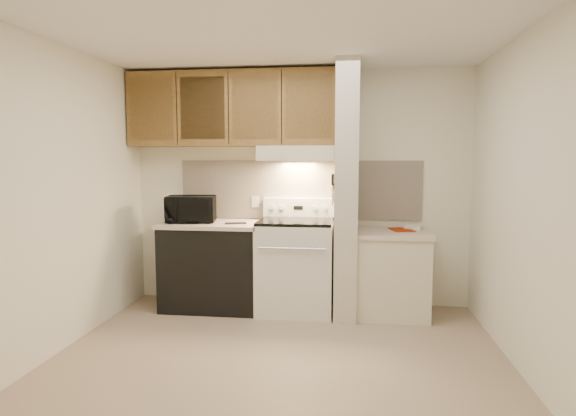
# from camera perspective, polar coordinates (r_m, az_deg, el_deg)

# --- Properties ---
(floor) EXTENTS (3.60, 3.60, 0.00)m
(floor) POSITION_cam_1_polar(r_m,az_deg,el_deg) (4.03, -0.99, -17.10)
(floor) COLOR tan
(floor) RESTS_ON ground
(ceiling) EXTENTS (3.60, 3.60, 0.00)m
(ceiling) POSITION_cam_1_polar(r_m,az_deg,el_deg) (3.82, -1.06, 19.90)
(ceiling) COLOR white
(ceiling) RESTS_ON wall_back
(wall_back) EXTENTS (3.60, 2.50, 0.02)m
(wall_back) POSITION_cam_1_polar(r_m,az_deg,el_deg) (5.21, 1.35, 2.34)
(wall_back) COLOR white
(wall_back) RESTS_ON floor
(wall_left) EXTENTS (0.02, 3.00, 2.50)m
(wall_left) POSITION_cam_1_polar(r_m,az_deg,el_deg) (4.36, -25.12, 1.07)
(wall_left) COLOR white
(wall_left) RESTS_ON floor
(wall_right) EXTENTS (0.02, 3.00, 2.50)m
(wall_right) POSITION_cam_1_polar(r_m,az_deg,el_deg) (3.90, 26.17, 0.50)
(wall_right) COLOR white
(wall_right) RESTS_ON floor
(backsplash) EXTENTS (2.60, 0.02, 0.63)m
(backsplash) POSITION_cam_1_polar(r_m,az_deg,el_deg) (5.20, 1.34, 2.17)
(backsplash) COLOR white
(backsplash) RESTS_ON wall_back
(range_body) EXTENTS (0.76, 0.65, 0.92)m
(range_body) POSITION_cam_1_polar(r_m,az_deg,el_deg) (4.98, 0.92, -7.01)
(range_body) COLOR silver
(range_body) RESTS_ON floor
(oven_window) EXTENTS (0.50, 0.01, 0.30)m
(oven_window) POSITION_cam_1_polar(r_m,az_deg,el_deg) (4.67, 0.48, -7.40)
(oven_window) COLOR black
(oven_window) RESTS_ON range_body
(oven_handle) EXTENTS (0.65, 0.02, 0.02)m
(oven_handle) POSITION_cam_1_polar(r_m,az_deg,el_deg) (4.58, 0.43, -4.84)
(oven_handle) COLOR silver
(oven_handle) RESTS_ON range_body
(cooktop) EXTENTS (0.74, 0.64, 0.03)m
(cooktop) POSITION_cam_1_polar(r_m,az_deg,el_deg) (4.90, 0.93, -1.59)
(cooktop) COLOR black
(cooktop) RESTS_ON range_body
(range_backguard) EXTENTS (0.76, 0.08, 0.20)m
(range_backguard) POSITION_cam_1_polar(r_m,az_deg,el_deg) (5.17, 1.28, 0.09)
(range_backguard) COLOR silver
(range_backguard) RESTS_ON range_body
(range_display) EXTENTS (0.10, 0.01, 0.04)m
(range_display) POSITION_cam_1_polar(r_m,az_deg,el_deg) (5.13, 1.23, 0.04)
(range_display) COLOR black
(range_display) RESTS_ON range_backguard
(range_knob_left_outer) EXTENTS (0.05, 0.02, 0.05)m
(range_knob_left_outer) POSITION_cam_1_polar(r_m,az_deg,el_deg) (5.16, -1.87, 0.07)
(range_knob_left_outer) COLOR silver
(range_knob_left_outer) RESTS_ON range_backguard
(range_knob_left_inner) EXTENTS (0.05, 0.02, 0.05)m
(range_knob_left_inner) POSITION_cam_1_polar(r_m,az_deg,el_deg) (5.14, -0.77, 0.06)
(range_knob_left_inner) COLOR silver
(range_knob_left_inner) RESTS_ON range_backguard
(range_knob_right_inner) EXTENTS (0.05, 0.02, 0.05)m
(range_knob_right_inner) POSITION_cam_1_polar(r_m,az_deg,el_deg) (5.11, 3.23, 0.01)
(range_knob_right_inner) COLOR silver
(range_knob_right_inner) RESTS_ON range_backguard
(range_knob_right_outer) EXTENTS (0.05, 0.02, 0.05)m
(range_knob_right_outer) POSITION_cam_1_polar(r_m,az_deg,el_deg) (5.10, 4.35, -0.01)
(range_knob_right_outer) COLOR silver
(range_knob_right_outer) RESTS_ON range_backguard
(dishwasher_front) EXTENTS (1.00, 0.63, 0.87)m
(dishwasher_front) POSITION_cam_1_polar(r_m,az_deg,el_deg) (5.17, -8.89, -6.90)
(dishwasher_front) COLOR black
(dishwasher_front) RESTS_ON floor
(left_countertop) EXTENTS (1.04, 0.67, 0.04)m
(left_countertop) POSITION_cam_1_polar(r_m,az_deg,el_deg) (5.09, -8.97, -1.90)
(left_countertop) COLOR beige
(left_countertop) RESTS_ON dishwasher_front
(spoon_rest) EXTENTS (0.22, 0.14, 0.01)m
(spoon_rest) POSITION_cam_1_polar(r_m,az_deg,el_deg) (4.92, -6.23, -1.80)
(spoon_rest) COLOR black
(spoon_rest) RESTS_ON left_countertop
(teal_jar) EXTENTS (0.12, 0.12, 0.11)m
(teal_jar) POSITION_cam_1_polar(r_m,az_deg,el_deg) (5.29, -12.27, -0.85)
(teal_jar) COLOR #275A5A
(teal_jar) RESTS_ON left_countertop
(outlet) EXTENTS (0.08, 0.01, 0.12)m
(outlet) POSITION_cam_1_polar(r_m,az_deg,el_deg) (5.27, -3.88, 0.73)
(outlet) COLOR beige
(outlet) RESTS_ON backsplash
(microwave) EXTENTS (0.54, 0.41, 0.27)m
(microwave) POSITION_cam_1_polar(r_m,az_deg,el_deg) (5.11, -11.43, -0.13)
(microwave) COLOR black
(microwave) RESTS_ON left_countertop
(partition_pillar) EXTENTS (0.22, 0.70, 2.50)m
(partition_pillar) POSITION_cam_1_polar(r_m,az_deg,el_deg) (4.83, 6.95, 2.01)
(partition_pillar) COLOR beige
(partition_pillar) RESTS_ON floor
(pillar_trim) EXTENTS (0.01, 0.70, 0.04)m
(pillar_trim) POSITION_cam_1_polar(r_m,az_deg,el_deg) (4.83, 5.58, 2.62)
(pillar_trim) COLOR brown
(pillar_trim) RESTS_ON partition_pillar
(knife_strip) EXTENTS (0.02, 0.42, 0.04)m
(knife_strip) POSITION_cam_1_polar(r_m,az_deg,el_deg) (4.78, 5.49, 2.83)
(knife_strip) COLOR black
(knife_strip) RESTS_ON partition_pillar
(knife_blade_a) EXTENTS (0.01, 0.03, 0.16)m
(knife_blade_a) POSITION_cam_1_polar(r_m,az_deg,el_deg) (4.63, 5.27, 1.49)
(knife_blade_a) COLOR silver
(knife_blade_a) RESTS_ON knife_strip
(knife_handle_a) EXTENTS (0.02, 0.02, 0.10)m
(knife_handle_a) POSITION_cam_1_polar(r_m,az_deg,el_deg) (4.62, 5.29, 3.34)
(knife_handle_a) COLOR black
(knife_handle_a) RESTS_ON knife_strip
(knife_blade_b) EXTENTS (0.01, 0.04, 0.18)m
(knife_blade_b) POSITION_cam_1_polar(r_m,az_deg,el_deg) (4.69, 5.30, 1.43)
(knife_blade_b) COLOR silver
(knife_blade_b) RESTS_ON knife_strip
(knife_handle_b) EXTENTS (0.02, 0.02, 0.10)m
(knife_handle_b) POSITION_cam_1_polar(r_m,az_deg,el_deg) (4.68, 5.32, 3.38)
(knife_handle_b) COLOR black
(knife_handle_b) RESTS_ON knife_strip
(knife_blade_c) EXTENTS (0.01, 0.04, 0.20)m
(knife_blade_c) POSITION_cam_1_polar(r_m,az_deg,el_deg) (4.80, 5.34, 1.40)
(knife_blade_c) COLOR silver
(knife_blade_c) RESTS_ON knife_strip
(knife_handle_c) EXTENTS (0.02, 0.02, 0.10)m
(knife_handle_c) POSITION_cam_1_polar(r_m,az_deg,el_deg) (4.78, 5.35, 3.43)
(knife_handle_c) COLOR black
(knife_handle_c) RESTS_ON knife_strip
(knife_blade_d) EXTENTS (0.01, 0.04, 0.16)m
(knife_blade_d) POSITION_cam_1_polar(r_m,az_deg,el_deg) (4.86, 5.36, 1.70)
(knife_blade_d) COLOR silver
(knife_blade_d) RESTS_ON knife_strip
(knife_handle_d) EXTENTS (0.02, 0.02, 0.10)m
(knife_handle_d) POSITION_cam_1_polar(r_m,az_deg,el_deg) (4.85, 5.38, 3.47)
(knife_handle_d) COLOR black
(knife_handle_d) RESTS_ON knife_strip
(knife_blade_e) EXTENTS (0.01, 0.04, 0.18)m
(knife_blade_e) POSITION_cam_1_polar(r_m,az_deg,el_deg) (4.93, 5.39, 1.65)
(knife_blade_e) COLOR silver
(knife_blade_e) RESTS_ON knife_strip
(knife_handle_e) EXTENTS (0.02, 0.02, 0.10)m
(knife_handle_e) POSITION_cam_1_polar(r_m,az_deg,el_deg) (4.94, 5.42, 3.51)
(knife_handle_e) COLOR black
(knife_handle_e) RESTS_ON knife_strip
(oven_mitt) EXTENTS (0.03, 0.09, 0.22)m
(oven_mitt) POSITION_cam_1_polar(r_m,az_deg,el_deg) (5.01, 5.45, 1.86)
(oven_mitt) COLOR gray
(oven_mitt) RESTS_ON partition_pillar
(right_cab_base) EXTENTS (0.70, 0.60, 0.81)m
(right_cab_base) POSITION_cam_1_polar(r_m,az_deg,el_deg) (4.98, 12.17, -7.80)
(right_cab_base) COLOR beige
(right_cab_base) RESTS_ON floor
(right_countertop) EXTENTS (0.74, 0.64, 0.04)m
(right_countertop) POSITION_cam_1_polar(r_m,az_deg,el_deg) (4.90, 12.28, -2.97)
(right_countertop) COLOR beige
(right_countertop) RESTS_ON right_cab_base
(red_folder) EXTENTS (0.26, 0.32, 0.01)m
(red_folder) POSITION_cam_1_polar(r_m,az_deg,el_deg) (5.00, 13.33, -2.52)
(red_folder) COLOR #9C2409
(red_folder) RESTS_ON right_countertop
(white_box) EXTENTS (0.19, 0.16, 0.04)m
(white_box) POSITION_cam_1_polar(r_m,az_deg,el_deg) (5.09, 14.58, -2.21)
(white_box) COLOR white
(white_box) RESTS_ON right_countertop
(range_hood) EXTENTS (0.78, 0.44, 0.15)m
(range_hood) POSITION_cam_1_polar(r_m,az_deg,el_deg) (4.98, 1.10, 6.49)
(range_hood) COLOR beige
(range_hood) RESTS_ON upper_cabinets
(hood_lip) EXTENTS (0.78, 0.04, 0.06)m
(hood_lip) POSITION_cam_1_polar(r_m,az_deg,el_deg) (4.77, 0.83, 5.97)
(hood_lip) COLOR beige
(hood_lip) RESTS_ON range_hood
(upper_cabinets) EXTENTS (2.18, 0.33, 0.77)m
(upper_cabinets) POSITION_cam_1_polar(r_m,az_deg,el_deg) (5.17, -6.62, 11.54)
(upper_cabinets) COLOR brown
(upper_cabinets) RESTS_ON wall_back
(cab_door_a) EXTENTS (0.46, 0.01, 0.63)m
(cab_door_a) POSITION_cam_1_polar(r_m,az_deg,el_deg) (5.27, -15.88, 11.25)
(cab_door_a) COLOR brown
(cab_door_a) RESTS_ON upper_cabinets
(cab_gap_a) EXTENTS (0.01, 0.01, 0.73)m
(cab_gap_a) POSITION_cam_1_polar(r_m,az_deg,el_deg) (5.17, -13.05, 11.42)
(cab_gap_a) COLOR black
(cab_gap_a) RESTS_ON upper_cabinets
(cab_door_b) EXTENTS (0.46, 0.01, 0.63)m
(cab_door_b) POSITION_cam_1_polar(r_m,az_deg,el_deg) (5.09, -10.10, 11.58)
(cab_door_b) COLOR brown
(cab_door_b) RESTS_ON upper_cabinets
(cab_gap_b) EXTENTS (0.01, 0.01, 0.73)m
(cab_gap_b) POSITION_cam_1_polar(r_m,az_deg,el_deg) (5.01, -7.07, 11.71)
(cab_gap_b) COLOR black
(cab_gap_b) RESTS_ON upper_cabinets
(cab_door_c) EXTENTS (0.46, 0.01, 0.63)m
(cab_door_c) POSITION_cam_1_polar(r_m,az_deg,el_deg) (4.95, -3.95, 11.81)
(cab_door_c) COLOR brown
(cab_door_c) RESTS_ON upper_cabinets
(cab_gap_c) EXTENTS (0.01, 0.01, 0.73)m
(cab_gap_c) POSITION_cam_1_polar(r_m,az_deg,el_deg) (4.91, -0.76, 11.88)
(cab_gap_c) COLOR black
(cab_gap_c) RESTS_ON upper_cabinets
(cab_door_d) EXTENTS (0.46, 0.01, 0.63)m
(cab_door_d) POSITION_cam_1_polar(r_m,az_deg,el_deg) (4.88, 2.48, 11.91)
(cab_door_d) COLOR brown
(cab_door_d) RESTS_ON upper_cabinets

